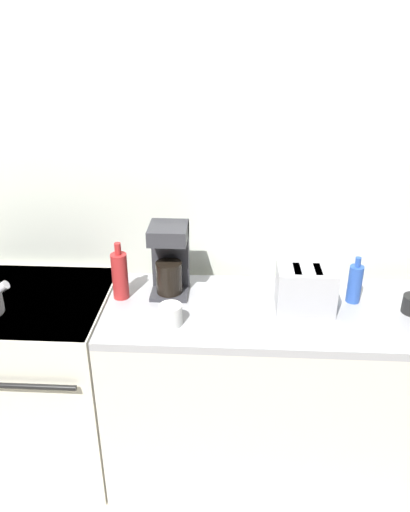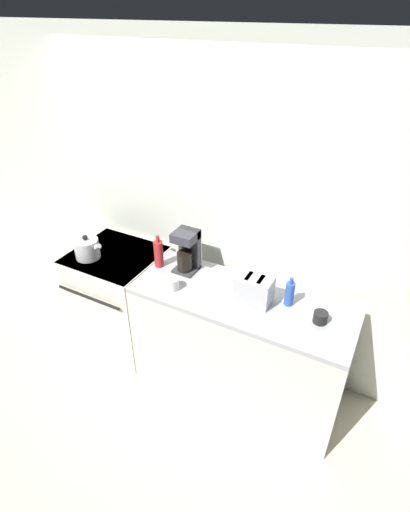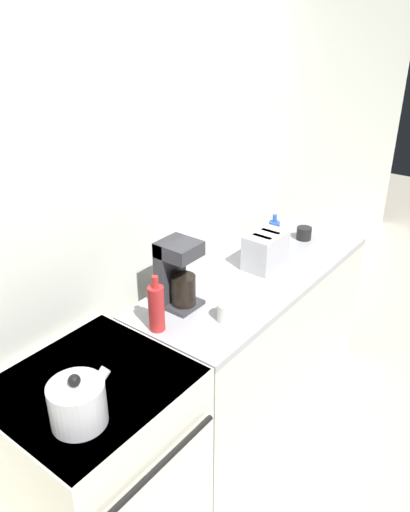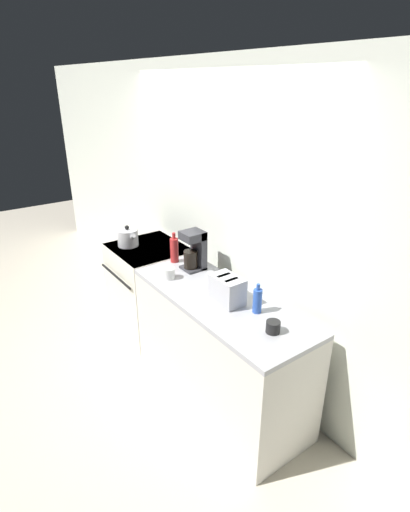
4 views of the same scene
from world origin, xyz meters
TOP-DOWN VIEW (x-y plane):
  - ground_plane at (0.00, 0.00)m, footprint 12.00×12.00m
  - wall_back at (0.00, 0.72)m, footprint 8.00×0.05m
  - stove at (-0.60, 0.33)m, footprint 0.72×0.70m
  - counter_block at (0.57, 0.30)m, footprint 1.60×0.61m
  - toaster at (0.65, 0.31)m, footprint 0.25×0.16m
  - coffee_maker at (0.05, 0.44)m, footprint 0.17×0.18m
  - bottle_red at (-0.17, 0.37)m, footprint 0.07×0.07m
  - bottle_blue at (0.88, 0.39)m, footprint 0.06×0.06m
  - cup_white at (0.08, 0.16)m, footprint 0.10×0.10m

SIDE VIEW (x-z plane):
  - ground_plane at x=0.00m, z-range 0.00..0.00m
  - counter_block at x=0.57m, z-range 0.00..0.93m
  - stove at x=-0.60m, z-range 0.01..0.94m
  - cup_white at x=0.08m, z-range 0.93..1.02m
  - bottle_blue at x=0.88m, z-range 0.91..1.13m
  - toaster at x=0.65m, z-range 0.93..1.13m
  - bottle_red at x=-0.17m, z-range 0.91..1.18m
  - coffee_maker at x=0.05m, z-range 0.93..1.27m
  - wall_back at x=0.00m, z-range 0.00..2.60m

